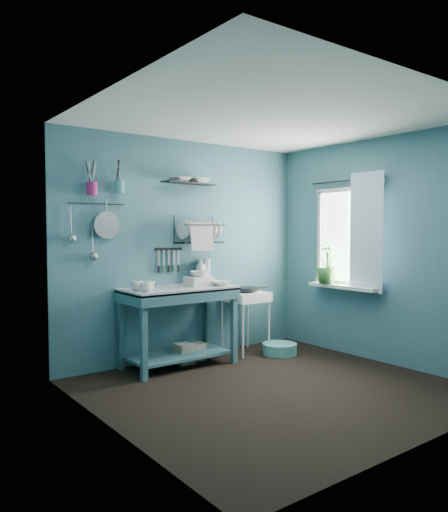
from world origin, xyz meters
TOP-DOWN VIEW (x-y plane):
  - floor at (0.00, 0.00)m, footprint 3.20×3.20m
  - ceiling at (0.00, 0.00)m, footprint 3.20×3.20m
  - wall_back at (0.00, 1.50)m, footprint 3.20×0.00m
  - wall_front at (0.00, -1.50)m, footprint 3.20×0.00m
  - wall_left at (-1.60, 0.00)m, footprint 0.00×3.00m
  - wall_right at (1.60, 0.00)m, footprint 0.00×3.00m
  - work_counter at (-0.30, 1.20)m, footprint 1.31×0.84m
  - mug_left at (-0.78, 1.04)m, footprint 0.12×0.12m
  - mug_mid at (-0.68, 1.14)m, footprint 0.14×0.14m
  - mug_right at (-0.80, 1.20)m, footprint 0.17×0.17m
  - wash_tub at (-0.05, 1.18)m, footprint 0.28×0.22m
  - tub_bowl at (-0.05, 1.18)m, footprint 0.20×0.19m
  - soap_bottle at (0.12, 1.40)m, footprint 0.11×0.12m
  - water_bottle at (0.22, 1.42)m, footprint 0.09×0.09m
  - counter_bowl at (0.15, 1.05)m, footprint 0.22×0.22m
  - hotplate_stand at (0.65, 1.22)m, footprint 0.50×0.50m
  - frying_pan at (0.65, 1.22)m, footprint 0.30×0.30m
  - knife_strip at (-0.27, 1.47)m, footprint 0.32×0.07m
  - dish_rack at (0.08, 1.37)m, footprint 0.56×0.26m
  - upper_shelf at (-0.03, 1.40)m, footprint 0.72×0.29m
  - shelf_bowl_left at (-0.14, 1.40)m, footprint 0.23×0.23m
  - shelf_bowl_right at (0.11, 1.40)m, footprint 0.26×0.26m
  - utensil_cup_magenta at (-1.17, 1.42)m, footprint 0.11×0.11m
  - utensil_cup_teal at (-0.88, 1.42)m, footprint 0.11×0.11m
  - colander at (-1.01, 1.45)m, footprint 0.28×0.03m
  - ladle_outer at (-1.38, 1.46)m, footprint 0.01×0.01m
  - ladle_inner at (-1.16, 1.46)m, footprint 0.01×0.01m
  - hook_rail at (-1.10, 1.47)m, footprint 0.60×0.01m
  - window_glass at (1.59, 0.45)m, footprint 0.00×1.10m
  - windowsill at (1.50, 0.45)m, footprint 0.16×0.95m
  - curtain at (1.52, 0.15)m, footprint 0.00×1.35m
  - curtain_rod at (1.54, 0.45)m, footprint 0.02×1.05m
  - potted_plant at (1.48, 0.67)m, footprint 0.34×0.34m
  - storage_tin_large at (-0.20, 1.25)m, footprint 0.18×0.18m
  - storage_tin_small at (-0.00, 1.28)m, footprint 0.15×0.15m
  - floor_basin at (0.93, 0.91)m, footprint 0.41×0.41m

SIDE VIEW (x-z plane):
  - floor at x=0.00m, z-range 0.00..0.00m
  - floor_basin at x=0.93m, z-range 0.00..0.13m
  - storage_tin_small at x=0.00m, z-range 0.00..0.20m
  - storage_tin_large at x=-0.20m, z-range 0.00..0.22m
  - hotplate_stand at x=0.65m, z-range 0.00..0.73m
  - work_counter at x=-0.30m, z-range 0.00..0.86m
  - frying_pan at x=0.65m, z-range 0.75..0.79m
  - windowsill at x=1.50m, z-range 0.79..0.83m
  - counter_bowl at x=0.15m, z-range 0.86..0.91m
  - mug_mid at x=-0.68m, z-range 0.86..0.95m
  - mug_left at x=-0.78m, z-range 0.86..0.96m
  - mug_right at x=-0.80m, z-range 0.86..0.96m
  - wash_tub at x=-0.05m, z-range 0.86..0.96m
  - tub_bowl at x=-0.05m, z-range 0.96..1.02m
  - water_bottle at x=0.22m, z-range 0.86..1.14m
  - soap_bottle at x=0.12m, z-range 0.86..1.16m
  - potted_plant at x=1.48m, z-range 0.83..1.32m
  - wall_back at x=0.00m, z-range -0.35..2.85m
  - wall_front at x=0.00m, z-range -0.35..2.85m
  - wall_left at x=-1.60m, z-range -0.25..2.75m
  - wall_right at x=1.60m, z-range -0.25..2.75m
  - knife_strip at x=-0.27m, z-range 1.25..1.28m
  - ladle_inner at x=-1.16m, z-range 1.23..1.53m
  - window_glass at x=1.59m, z-range 0.85..1.95m
  - curtain at x=1.52m, z-range 0.77..2.12m
  - dish_rack at x=0.08m, z-range 1.32..1.64m
  - colander at x=-1.01m, z-range 1.38..1.66m
  - ladle_outer at x=-1.38m, z-range 1.41..1.71m
  - hook_rail at x=-1.10m, z-range 1.74..1.75m
  - utensil_cup_magenta at x=-1.17m, z-range 1.82..1.95m
  - utensil_cup_teal at x=-0.88m, z-range 1.86..1.99m
  - upper_shelf at x=-0.03m, z-range 2.00..2.01m
  - shelf_bowl_left at x=-0.14m, z-range 1.98..2.03m
  - shelf_bowl_right at x=0.11m, z-range 2.00..2.06m
  - curtain_rod at x=1.54m, z-range 2.04..2.06m
  - ceiling at x=0.00m, z-range 2.50..2.50m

